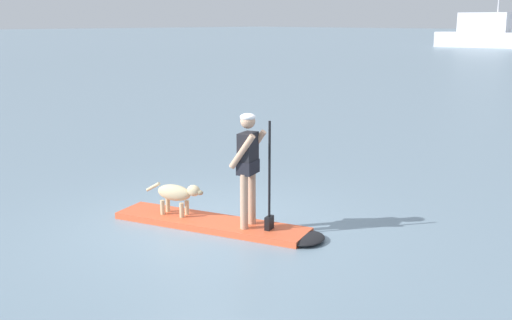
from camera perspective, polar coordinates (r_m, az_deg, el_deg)
The scene contains 5 objects.
ground_plane at distance 9.71m, azimuth -4.21°, elevation -6.11°, with size 400.00×400.00×0.00m, color gray.
paddleboard at distance 9.59m, azimuth -3.03°, elevation -6.03°, with size 3.47×1.80×0.10m.
person_paddler at distance 9.11m, azimuth -0.66°, elevation -0.19°, with size 0.67×0.58×1.72m.
dog at distance 9.88m, azimuth -7.32°, elevation -3.11°, with size 1.03×0.44×0.53m.
moored_boat_port at distance 76.67m, azimuth 20.70°, elevation 10.81°, with size 12.62×3.93×11.96m.
Camera 1 is at (7.00, -5.95, 3.15)m, focal length 43.25 mm.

